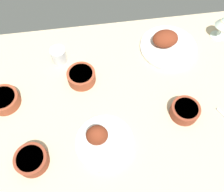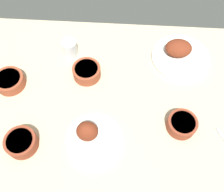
{
  "view_description": "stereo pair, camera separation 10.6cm",
  "coord_description": "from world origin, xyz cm",
  "px_view_note": "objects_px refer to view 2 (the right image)",
  "views": [
    {
      "loc": [
        7.35,
        51.03,
        99.22
      ],
      "look_at": [
        0.0,
        0.0,
        6.0
      ],
      "focal_mm": 39.41,
      "sensor_mm": 36.0,
      "label": 1
    },
    {
      "loc": [
        -3.28,
        51.46,
        99.22
      ],
      "look_at": [
        0.0,
        0.0,
        6.0
      ],
      "focal_mm": 39.41,
      "sensor_mm": 36.0,
      "label": 2
    }
  ],
  "objects_px": {
    "plate_center_main": "(180,54)",
    "water_tumbler": "(70,48)",
    "bowl_pasta": "(21,142)",
    "plate_far_side": "(92,136)",
    "bowl_potatoes": "(87,71)",
    "bowl_cream": "(182,124)",
    "bowl_soup": "(10,81)"
  },
  "relations": [
    {
      "from": "plate_center_main",
      "to": "bowl_potatoes",
      "type": "height_order",
      "value": "plate_center_main"
    },
    {
      "from": "bowl_soup",
      "to": "water_tumbler",
      "type": "distance_m",
      "value": 0.31
    },
    {
      "from": "plate_center_main",
      "to": "bowl_pasta",
      "type": "height_order",
      "value": "plate_center_main"
    },
    {
      "from": "bowl_pasta",
      "to": "bowl_potatoes",
      "type": "height_order",
      "value": "same"
    },
    {
      "from": "plate_far_side",
      "to": "bowl_cream",
      "type": "bearing_deg",
      "value": -168.19
    },
    {
      "from": "bowl_cream",
      "to": "bowl_potatoes",
      "type": "xyz_separation_m",
      "value": [
        0.41,
        -0.23,
        0.0
      ]
    },
    {
      "from": "plate_far_side",
      "to": "plate_center_main",
      "type": "height_order",
      "value": "plate_far_side"
    },
    {
      "from": "bowl_cream",
      "to": "bowl_pasta",
      "type": "bearing_deg",
      "value": 10.58
    },
    {
      "from": "plate_center_main",
      "to": "water_tumbler",
      "type": "relative_size",
      "value": 3.56
    },
    {
      "from": "plate_far_side",
      "to": "bowl_cream",
      "type": "relative_size",
      "value": 1.94
    },
    {
      "from": "bowl_cream",
      "to": "bowl_soup",
      "type": "height_order",
      "value": "bowl_cream"
    },
    {
      "from": "bowl_pasta",
      "to": "bowl_cream",
      "type": "bearing_deg",
      "value": -169.42
    },
    {
      "from": "bowl_cream",
      "to": "bowl_pasta",
      "type": "distance_m",
      "value": 0.64
    },
    {
      "from": "bowl_cream",
      "to": "water_tumbler",
      "type": "bearing_deg",
      "value": -35.04
    },
    {
      "from": "bowl_potatoes",
      "to": "bowl_pasta",
      "type": "bearing_deg",
      "value": 58.25
    },
    {
      "from": "plate_center_main",
      "to": "water_tumbler",
      "type": "bearing_deg",
      "value": 0.87
    },
    {
      "from": "plate_far_side",
      "to": "bowl_cream",
      "type": "height_order",
      "value": "plate_far_side"
    },
    {
      "from": "water_tumbler",
      "to": "bowl_cream",
      "type": "bearing_deg",
      "value": 144.96
    },
    {
      "from": "bowl_pasta",
      "to": "water_tumbler",
      "type": "bearing_deg",
      "value": -104.37
    },
    {
      "from": "plate_center_main",
      "to": "water_tumbler",
      "type": "xyz_separation_m",
      "value": [
        0.52,
        0.01,
        0.01
      ]
    },
    {
      "from": "plate_far_side",
      "to": "bowl_potatoes",
      "type": "distance_m",
      "value": 0.31
    },
    {
      "from": "bowl_pasta",
      "to": "bowl_soup",
      "type": "xyz_separation_m",
      "value": [
        0.12,
        -0.28,
        -0.0
      ]
    },
    {
      "from": "water_tumbler",
      "to": "bowl_pasta",
      "type": "bearing_deg",
      "value": 75.63
    },
    {
      "from": "plate_center_main",
      "to": "bowl_soup",
      "type": "relative_size",
      "value": 2.11
    },
    {
      "from": "plate_far_side",
      "to": "bowl_potatoes",
      "type": "relative_size",
      "value": 1.83
    },
    {
      "from": "plate_center_main",
      "to": "bowl_pasta",
      "type": "xyz_separation_m",
      "value": [
        0.65,
        0.48,
        0.0
      ]
    },
    {
      "from": "plate_center_main",
      "to": "bowl_cream",
      "type": "relative_size",
      "value": 2.32
    },
    {
      "from": "bowl_pasta",
      "to": "bowl_soup",
      "type": "relative_size",
      "value": 0.94
    },
    {
      "from": "water_tumbler",
      "to": "plate_center_main",
      "type": "bearing_deg",
      "value": -179.13
    },
    {
      "from": "plate_center_main",
      "to": "plate_far_side",
      "type": "bearing_deg",
      "value": 49.4
    },
    {
      "from": "plate_center_main",
      "to": "bowl_pasta",
      "type": "distance_m",
      "value": 0.81
    },
    {
      "from": "plate_far_side",
      "to": "bowl_cream",
      "type": "distance_m",
      "value": 0.37
    }
  ]
}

